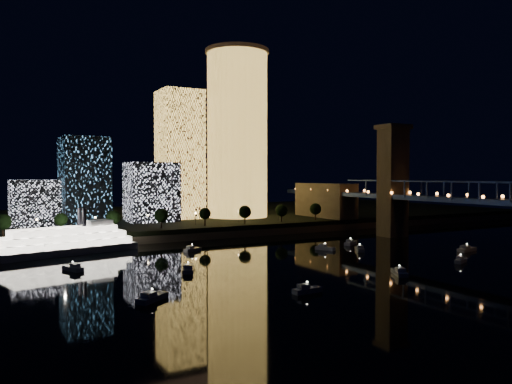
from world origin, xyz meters
TOP-DOWN VIEW (x-y plane):
  - ground at (0.00, 0.00)m, footprint 520.00×520.00m
  - far_bank at (0.00, 160.00)m, footprint 420.00×160.00m
  - seawall at (0.00, 82.00)m, footprint 420.00×6.00m
  - tower_cylindrical at (24.21, 123.68)m, footprint 34.00×34.00m
  - tower_rectangular at (-5.62, 131.19)m, footprint 20.83×20.83m
  - midrise_blocks at (-63.54, 122.39)m, footprint 109.13×28.84m
  - truss_bridge at (65.00, 3.72)m, footprint 13.00×266.00m
  - riverboat at (-73.95, 67.07)m, footprint 54.98×22.50m
  - motorboats at (-8.51, 12.43)m, footprint 138.27×76.03m
  - esplanade_trees at (-26.85, 88.00)m, footprint 165.50×6.00m
  - street_lamps at (-34.00, 94.00)m, footprint 132.70×0.70m

SIDE VIEW (x-z plane):
  - ground at x=0.00m, z-range 0.00..0.00m
  - motorboats at x=-8.51m, z-range -0.58..2.20m
  - seawall at x=0.00m, z-range 0.00..3.00m
  - far_bank at x=0.00m, z-range 0.00..5.00m
  - riverboat at x=-73.95m, z-range -3.96..12.29m
  - street_lamps at x=-34.00m, z-range 6.20..11.85m
  - esplanade_trees at x=-26.85m, z-range 6.21..14.71m
  - truss_bridge at x=65.00m, z-range -8.75..41.25m
  - midrise_blocks at x=-63.54m, z-range 0.91..40.67m
  - tower_rectangular at x=-5.62m, z-range 5.00..71.27m
  - tower_cylindrical at x=24.21m, z-range 5.13..94.24m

